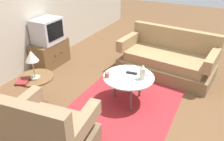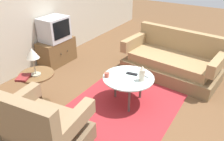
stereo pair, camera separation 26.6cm
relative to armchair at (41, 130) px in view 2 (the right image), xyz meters
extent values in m
plane|color=brown|center=(1.38, -0.55, -0.31)|extent=(16.00, 16.00, 0.00)
cube|color=#BCB29E|center=(1.38, 1.92, 1.04)|extent=(9.00, 0.12, 2.70)
cube|color=maroon|center=(1.44, -0.40, -0.31)|extent=(2.02, 1.59, 0.00)
cube|color=brown|center=(0.06, 0.01, -0.19)|extent=(0.92, 1.09, 0.24)
cube|color=#846B4C|center=(0.06, 0.01, 0.02)|extent=(0.75, 0.79, 0.18)
cube|color=#846B4C|center=(-0.27, -0.03, 0.37)|extent=(0.26, 1.00, 0.51)
cube|color=#846B4C|center=(0.11, -0.42, 0.21)|extent=(0.82, 0.24, 0.19)
cube|color=#846B4C|center=(0.01, 0.43, 0.21)|extent=(0.82, 0.24, 0.19)
cube|color=brown|center=(2.66, -0.68, -0.19)|extent=(1.06, 1.88, 0.24)
cube|color=#93754C|center=(2.66, -0.68, 0.02)|extent=(0.90, 1.58, 0.18)
cube|color=#93754C|center=(3.03, -0.72, 0.32)|extent=(0.32, 1.80, 0.43)
cube|color=#93754C|center=(2.74, 0.14, 0.22)|extent=(0.90, 0.23, 0.23)
cube|color=#93754C|center=(2.57, -1.51, 0.22)|extent=(0.90, 0.23, 0.23)
cylinder|color=#B2C6C1|center=(1.44, -0.40, 0.15)|extent=(0.80, 0.80, 0.02)
cylinder|color=#4C4742|center=(1.46, -0.15, -0.09)|extent=(0.04, 0.04, 0.45)
cylinder|color=#4C4742|center=(1.23, -0.54, -0.09)|extent=(0.04, 0.04, 0.45)
cylinder|color=#4C4742|center=(1.66, -0.52, -0.09)|extent=(0.04, 0.04, 0.45)
cylinder|color=brown|center=(0.64, 0.75, 0.24)|extent=(0.53, 0.53, 0.02)
cylinder|color=#47311C|center=(0.64, 0.75, -0.04)|extent=(0.05, 0.05, 0.54)
cylinder|color=#47311C|center=(0.64, 0.75, -0.30)|extent=(0.29, 0.29, 0.02)
cube|color=brown|center=(1.91, 1.61, -0.05)|extent=(0.81, 0.41, 0.53)
sphere|color=black|center=(1.81, 1.39, -0.02)|extent=(0.02, 0.02, 0.02)
sphere|color=black|center=(2.01, 1.39, -0.02)|extent=(0.02, 0.02, 0.02)
cube|color=#B7B7BC|center=(1.91, 1.61, 0.46)|extent=(0.56, 0.43, 0.49)
cube|color=black|center=(1.91, 1.39, 0.49)|extent=(0.45, 0.01, 0.35)
cylinder|color=#9E937A|center=(0.61, 0.72, 0.26)|extent=(0.15, 0.15, 0.02)
cylinder|color=#9E937A|center=(0.61, 0.72, 0.40)|extent=(0.02, 0.02, 0.26)
cone|color=beige|center=(0.61, 0.72, 0.61)|extent=(0.19, 0.19, 0.15)
cylinder|color=beige|center=(1.46, -0.62, 0.25)|extent=(0.09, 0.09, 0.18)
cone|color=beige|center=(1.46, -0.62, 0.37)|extent=(0.08, 0.08, 0.06)
cylinder|color=#B74C3D|center=(1.26, -0.12, 0.20)|extent=(0.07, 0.07, 0.08)
torus|color=#B74C3D|center=(1.31, -0.12, 0.20)|extent=(0.06, 0.01, 0.06)
cube|color=black|center=(1.55, -0.41, 0.17)|extent=(0.08, 0.18, 0.02)
cube|color=#B2B2B7|center=(1.62, -0.61, 0.17)|extent=(0.12, 0.17, 0.02)
cube|color=maroon|center=(0.44, 0.79, 0.27)|extent=(0.26, 0.24, 0.03)
camera|label=1|loc=(-1.42, -1.59, 1.92)|focal=36.47mm
camera|label=2|loc=(-1.29, -1.82, 1.92)|focal=36.47mm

